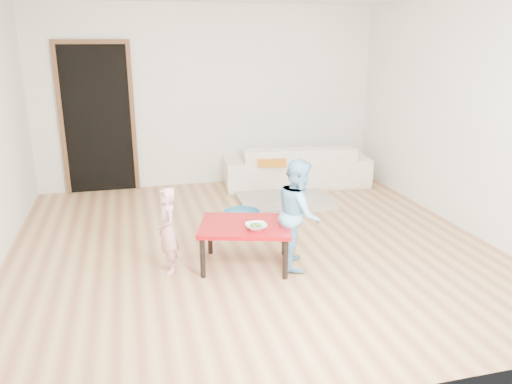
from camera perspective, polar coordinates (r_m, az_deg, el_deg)
name	(u,v)px	position (r m, az deg, el deg)	size (l,w,h in m)	color
floor	(251,244)	(5.41, -0.53, -5.98)	(5.00, 5.00, 0.01)	#9F6644
back_wall	(210,97)	(7.47, -5.28, 10.77)	(5.00, 0.02, 2.60)	white
right_wall	(467,115)	(6.13, 22.98, 8.09)	(0.02, 5.00, 2.60)	white
doorway	(98,120)	(7.40, -17.63, 7.83)	(1.02, 0.08, 2.11)	brown
sofa	(296,165)	(7.50, 4.58, 3.14)	(2.13, 0.83, 0.62)	white
cushion	(272,161)	(7.08, 1.78, 3.59)	(0.40, 0.35, 0.11)	orange
red_table	(246,245)	(4.85, -1.20, -6.05)	(0.86, 0.65, 0.43)	#99080E
bowl	(256,226)	(4.64, 0.01, -3.96)	(0.20, 0.20, 0.05)	white
broccoli	(256,226)	(4.64, 0.01, -3.92)	(0.12, 0.12, 0.06)	#2D5919
child_pink	(167,231)	(4.73, -10.12, -4.35)	(0.30, 0.20, 0.82)	#DD6576
child_blue	(299,213)	(4.77, 4.91, -2.45)	(0.51, 0.40, 1.06)	#5EAFDB
basin	(242,217)	(5.99, -1.65, -2.89)	(0.45, 0.45, 0.14)	teal
blanket	(284,199)	(6.78, 3.20, -0.84)	(1.21, 1.01, 0.06)	#AAA896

